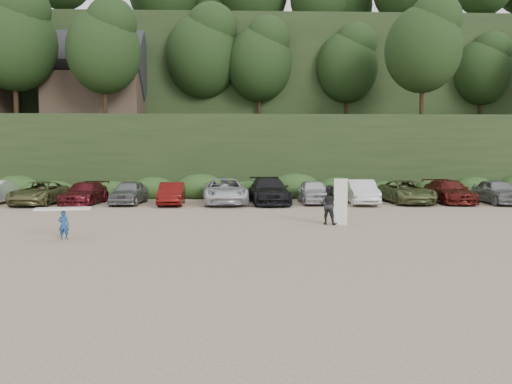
{
  "coord_description": "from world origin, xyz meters",
  "views": [
    {
      "loc": [
        0.52,
        -20.97,
        3.13
      ],
      "look_at": [
        1.3,
        3.0,
        1.3
      ],
      "focal_mm": 35.0,
      "sensor_mm": 36.0,
      "label": 1
    }
  ],
  "objects": [
    {
      "name": "child_surfer",
      "position": [
        -5.95,
        -2.6,
        0.8
      ],
      "size": [
        2.02,
        0.89,
        1.17
      ],
      "color": "navy",
      "rests_on": "ground"
    },
    {
      "name": "parked_cars",
      "position": [
        0.1,
        10.15,
        0.75
      ],
      "size": [
        36.75,
        5.95,
        1.64
      ],
      "color": "#ABACB0",
      "rests_on": "ground"
    },
    {
      "name": "hillside_backdrop",
      "position": [
        -0.26,
        35.93,
        11.22
      ],
      "size": [
        90.0,
        41.5,
        28.0
      ],
      "color": "black",
      "rests_on": "ground"
    },
    {
      "name": "adult_surfer",
      "position": [
        4.52,
        0.93,
        0.89
      ],
      "size": [
        1.32,
        1.01,
        2.06
      ],
      "color": "black",
      "rests_on": "ground"
    },
    {
      "name": "ground",
      "position": [
        0.0,
        0.0,
        0.0
      ],
      "size": [
        120.0,
        120.0,
        0.0
      ],
      "primitive_type": "plane",
      "color": "tan",
      "rests_on": "ground"
    }
  ]
}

